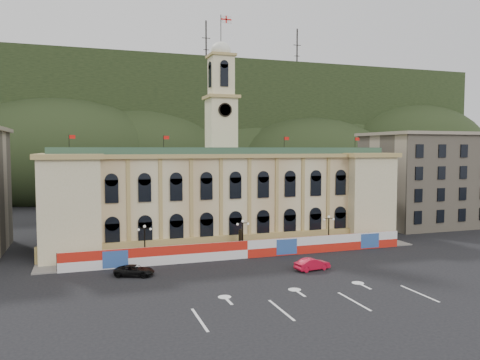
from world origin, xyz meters
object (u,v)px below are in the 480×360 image
object	(u,v)px
red_sedan	(312,264)
lamp_center	(243,234)
statue	(241,246)
black_suv	(134,271)

from	to	relation	value
red_sedan	lamp_center	bearing A→B (deg)	18.95
lamp_center	statue	bearing A→B (deg)	90.00
lamp_center	red_sedan	xyz separation A→B (m)	(5.67, -10.70, -2.31)
red_sedan	statue	bearing A→B (deg)	16.89
statue	black_suv	world-z (taller)	statue
statue	black_suv	distance (m)	17.66
red_sedan	black_suv	xyz separation A→B (m)	(-21.71, 4.36, -0.10)
statue	lamp_center	world-z (taller)	lamp_center
red_sedan	black_suv	size ratio (longest dim) A/B	0.92
red_sedan	black_suv	distance (m)	22.15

